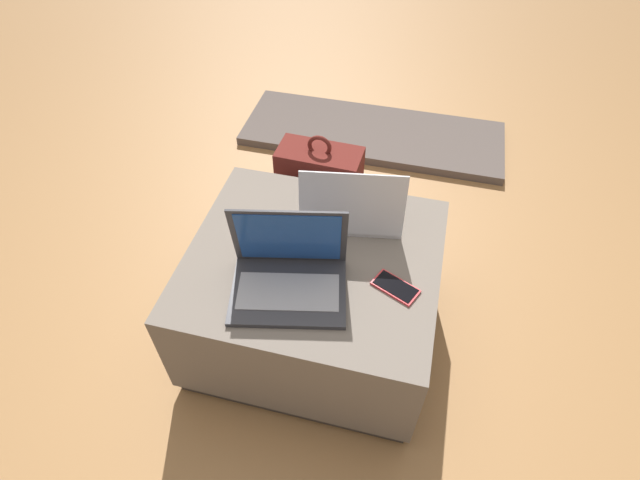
# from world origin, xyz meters

# --- Properties ---
(ground_plane) EXTENTS (14.00, 14.00, 0.00)m
(ground_plane) POSITION_xyz_m (0.00, 0.00, 0.00)
(ground_plane) COLOR #9E7042
(ottoman) EXTENTS (0.81, 0.73, 0.43)m
(ottoman) POSITION_xyz_m (0.00, 0.00, 0.22)
(ottoman) COLOR #3D3832
(ottoman) RESTS_ON ground_plane
(laptop_near) EXTENTS (0.39, 0.32, 0.26)m
(laptop_near) POSITION_xyz_m (-0.04, -0.13, 0.48)
(laptop_near) COLOR #333338
(laptop_near) RESTS_ON ottoman
(laptop_far) EXTENTS (0.37, 0.28, 0.24)m
(laptop_far) POSITION_xyz_m (0.08, 0.19, 0.48)
(laptop_far) COLOR silver
(laptop_far) RESTS_ON ottoman
(cell_phone) EXTENTS (0.16, 0.12, 0.01)m
(cell_phone) POSITION_xyz_m (0.27, -0.06, 0.43)
(cell_phone) COLOR red
(cell_phone) RESTS_ON ottoman
(backpack) EXTENTS (0.34, 0.22, 0.53)m
(backpack) POSITION_xyz_m (-0.10, 0.51, 0.22)
(backpack) COLOR #5B1E19
(backpack) RESTS_ON ground_plane
(fireplace_hearth) EXTENTS (1.40, 0.50, 0.04)m
(fireplace_hearth) POSITION_xyz_m (0.00, 1.28, 0.02)
(fireplace_hearth) COLOR #564C47
(fireplace_hearth) RESTS_ON ground_plane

